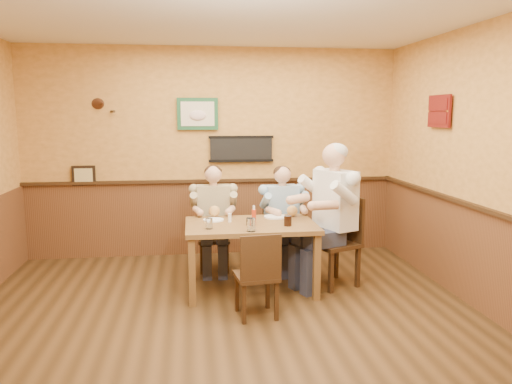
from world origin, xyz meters
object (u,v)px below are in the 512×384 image
(salt_shaker, at_px, (230,218))
(pepper_shaker, at_px, (248,222))
(water_glass_left, at_px, (209,224))
(diner_tan_shirt, at_px, (214,224))
(chair_back_left, at_px, (214,238))
(diner_blue_polo, at_px, (281,223))
(water_glass_mid, at_px, (251,225))
(cola_tumbler, at_px, (288,221))
(diner_white_elder, at_px, (335,223))
(dining_table, at_px, (251,232))
(chair_right_end, at_px, (334,242))
(chair_near_side, at_px, (256,274))
(hot_sauce_bottle, at_px, (254,216))
(chair_back_right, at_px, (281,237))

(salt_shaker, distance_m, pepper_shaker, 0.26)
(water_glass_left, bearing_deg, pepper_shaker, 14.57)
(diner_tan_shirt, bearing_deg, chair_back_left, 0.00)
(diner_tan_shirt, distance_m, diner_blue_polo, 0.83)
(diner_tan_shirt, height_order, salt_shaker, diner_tan_shirt)
(water_glass_mid, xyz_separation_m, cola_tumbler, (0.41, 0.20, -0.01))
(diner_blue_polo, relative_size, diner_white_elder, 0.81)
(diner_blue_polo, bearing_deg, pepper_shaker, -130.38)
(chair_back_left, bearing_deg, dining_table, -63.04)
(chair_right_end, bearing_deg, chair_near_side, -75.18)
(chair_near_side, height_order, water_glass_left, water_glass_left)
(diner_tan_shirt, height_order, diner_blue_polo, diner_tan_shirt)
(diner_white_elder, distance_m, pepper_shaker, 1.00)
(pepper_shaker, bearing_deg, water_glass_mid, -89.55)
(cola_tumbler, bearing_deg, chair_back_left, 128.52)
(chair_near_side, distance_m, pepper_shaker, 0.72)
(chair_right_end, distance_m, chair_near_side, 1.24)
(chair_right_end, distance_m, hot_sauce_bottle, 0.99)
(water_glass_left, distance_m, water_glass_mid, 0.45)
(diner_blue_polo, distance_m, hot_sauce_bottle, 0.93)
(dining_table, relative_size, salt_shaker, 14.37)
(diner_tan_shirt, relative_size, water_glass_mid, 8.78)
(diner_blue_polo, xyz_separation_m, water_glass_mid, (-0.50, -1.05, 0.23))
(chair_back_right, relative_size, chair_right_end, 0.81)
(diner_tan_shirt, xyz_separation_m, cola_tumbler, (0.74, -0.93, 0.22))
(chair_near_side, xyz_separation_m, salt_shaker, (-0.19, 0.81, 0.38))
(diner_tan_shirt, xyz_separation_m, diner_white_elder, (1.31, -0.73, 0.13))
(salt_shaker, bearing_deg, hot_sauce_bottle, -35.93)
(chair_back_right, bearing_deg, water_glass_left, -143.50)
(chair_back_left, relative_size, salt_shaker, 8.43)
(dining_table, relative_size, cola_tumbler, 13.11)
(dining_table, distance_m, chair_right_end, 0.96)
(diner_white_elder, bearing_deg, water_glass_mid, -90.41)
(chair_right_end, xyz_separation_m, chair_near_side, (-0.98, -0.75, -0.09))
(chair_right_end, height_order, water_glass_mid, chair_right_end)
(chair_back_left, xyz_separation_m, diner_white_elder, (1.31, -0.73, 0.31))
(dining_table, distance_m, diner_tan_shirt, 0.85)
(chair_right_end, bearing_deg, chair_back_right, -166.07)
(chair_near_side, height_order, hot_sauce_bottle, hot_sauce_bottle)
(chair_near_side, relative_size, cola_tumbler, 7.82)
(water_glass_mid, relative_size, salt_shaker, 1.37)
(hot_sauce_bottle, bearing_deg, diner_tan_shirt, 114.65)
(dining_table, distance_m, hot_sauce_bottle, 0.21)
(dining_table, height_order, cola_tumbler, cola_tumbler)
(pepper_shaker, bearing_deg, diner_tan_shirt, 110.73)
(dining_table, height_order, water_glass_left, water_glass_left)
(water_glass_left, xyz_separation_m, cola_tumbler, (0.83, 0.04, -0.00))
(cola_tumbler, relative_size, salt_shaker, 1.10)
(cola_tumbler, bearing_deg, dining_table, 155.90)
(hot_sauce_bottle, relative_size, pepper_shaker, 2.24)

